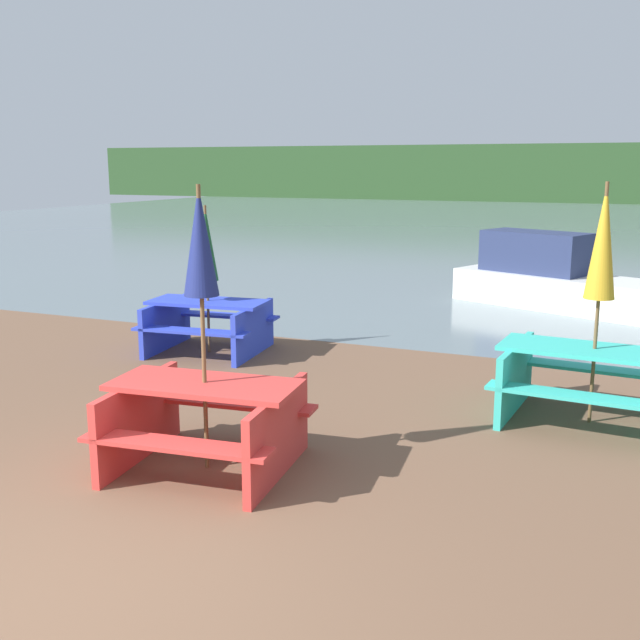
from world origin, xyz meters
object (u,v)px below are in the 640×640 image
(umbrella_navy, at_px, (200,244))
(umbrella_darkgreen, at_px, (206,244))
(picnic_table_red, at_px, (206,417))
(umbrella_gold, at_px, (603,243))
(picnic_table_teal, at_px, (592,378))
(boat, at_px, (561,281))
(picnic_table_blue, at_px, (209,321))

(umbrella_navy, bearing_deg, umbrella_darkgreen, 121.07)
(picnic_table_red, distance_m, umbrella_gold, 4.11)
(picnic_table_teal, height_order, umbrella_navy, umbrella_navy)
(picnic_table_teal, relative_size, boat, 0.43)
(umbrella_navy, bearing_deg, boat, 77.06)
(picnic_table_blue, bearing_deg, umbrella_navy, -58.93)
(picnic_table_blue, distance_m, umbrella_navy, 4.37)
(umbrella_gold, bearing_deg, picnic_table_teal, 116.57)
(picnic_table_teal, bearing_deg, umbrella_darkgreen, 168.82)
(umbrella_darkgreen, bearing_deg, umbrella_navy, -58.93)
(picnic_table_blue, distance_m, umbrella_gold, 5.35)
(picnic_table_teal, relative_size, umbrella_gold, 0.80)
(picnic_table_teal, distance_m, umbrella_darkgreen, 5.27)
(picnic_table_blue, height_order, umbrella_navy, umbrella_navy)
(picnic_table_teal, distance_m, umbrella_gold, 1.35)
(picnic_table_red, relative_size, picnic_table_blue, 0.98)
(picnic_table_red, height_order, picnic_table_blue, picnic_table_red)
(picnic_table_red, relative_size, umbrella_darkgreen, 0.85)
(picnic_table_red, bearing_deg, picnic_table_teal, 40.39)
(picnic_table_teal, distance_m, picnic_table_blue, 5.17)
(umbrella_navy, height_order, umbrella_gold, umbrella_navy)
(picnic_table_teal, xyz_separation_m, boat, (-0.91, 6.38, 0.02))
(picnic_table_teal, height_order, umbrella_gold, umbrella_gold)
(picnic_table_teal, height_order, umbrella_darkgreen, umbrella_darkgreen)
(umbrella_navy, bearing_deg, picnic_table_red, 0.00)
(umbrella_navy, xyz_separation_m, boat, (2.04, 8.89, -1.44))
(picnic_table_teal, xyz_separation_m, umbrella_gold, (0.00, -0.00, 1.35))
(picnic_table_blue, bearing_deg, umbrella_gold, -11.18)
(picnic_table_teal, xyz_separation_m, picnic_table_blue, (-5.07, 1.00, -0.03))
(umbrella_navy, xyz_separation_m, umbrella_darkgreen, (-2.12, 3.51, -0.42))
(picnic_table_teal, distance_m, umbrella_navy, 4.14)
(umbrella_navy, xyz_separation_m, umbrella_gold, (2.95, 2.51, -0.11))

